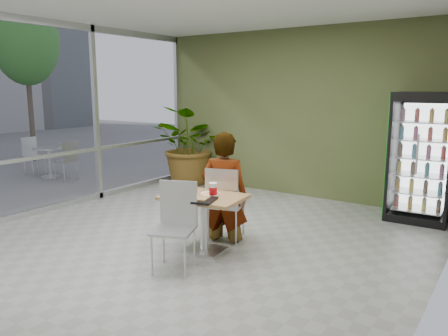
% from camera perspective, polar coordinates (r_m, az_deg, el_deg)
% --- Properties ---
extents(ground, '(7.00, 7.00, 0.00)m').
position_cam_1_polar(ground, '(5.94, -5.54, -10.21)').
color(ground, gray).
rests_on(ground, ground).
extents(room_envelope, '(6.00, 7.00, 3.20)m').
position_cam_1_polar(room_envelope, '(5.58, -5.83, 5.35)').
color(room_envelope, beige).
rests_on(room_envelope, ground).
extents(storefront_frame, '(0.10, 7.00, 3.20)m').
position_cam_1_polar(storefront_frame, '(7.84, -23.00, 6.05)').
color(storefront_frame, silver).
rests_on(storefront_frame, ground).
extents(dining_table, '(1.07, 0.81, 0.75)m').
position_cam_1_polar(dining_table, '(5.59, -2.62, -5.72)').
color(dining_table, '#BA7D4F').
rests_on(dining_table, ground).
extents(chair_far, '(0.57, 0.57, 1.03)m').
position_cam_1_polar(chair_far, '(5.95, -0.00, -4.01)').
color(chair_far, silver).
rests_on(chair_far, ground).
extents(chair_near, '(0.59, 0.59, 1.02)m').
position_cam_1_polar(chair_near, '(5.13, -6.30, -6.53)').
color(chair_near, silver).
rests_on(chair_near, ground).
extents(seated_woman, '(0.76, 0.61, 1.81)m').
position_cam_1_polar(seated_woman, '(6.01, 0.04, -3.84)').
color(seated_woman, black).
rests_on(seated_woman, ground).
extents(pizza_plate, '(0.34, 0.25, 0.03)m').
position_cam_1_polar(pizza_plate, '(5.58, -1.83, -3.28)').
color(pizza_plate, white).
rests_on(pizza_plate, dining_table).
extents(soda_cup, '(0.10, 0.10, 0.18)m').
position_cam_1_polar(soda_cup, '(5.42, -1.44, -2.93)').
color(soda_cup, white).
rests_on(soda_cup, dining_table).
extents(napkin_stack, '(0.15, 0.15, 0.02)m').
position_cam_1_polar(napkin_stack, '(5.52, -6.24, -3.56)').
color(napkin_stack, white).
rests_on(napkin_stack, dining_table).
extents(cafeteria_tray, '(0.54, 0.45, 0.03)m').
position_cam_1_polar(cafeteria_tray, '(5.28, -3.77, -4.13)').
color(cafeteria_tray, black).
rests_on(cafeteria_tray, dining_table).
extents(beverage_fridge, '(0.94, 0.74, 2.03)m').
position_cam_1_polar(beverage_fridge, '(7.48, 24.36, 1.24)').
color(beverage_fridge, black).
rests_on(beverage_fridge, ground).
extents(potted_plant, '(1.80, 1.65, 1.71)m').
position_cam_1_polar(potted_plant, '(9.48, -4.31, 2.95)').
color(potted_plant, '#2C6729').
rests_on(potted_plant, ground).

